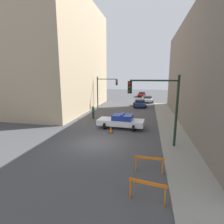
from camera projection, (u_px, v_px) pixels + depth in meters
name	position (u px, v px, depth m)	size (l,w,h in m)	color
ground_plane	(97.00, 143.00, 13.87)	(120.00, 120.00, 0.00)	#424244
sidewalk_right	(179.00, 149.00, 12.61)	(2.40, 44.00, 0.12)	gray
building_corner_left	(50.00, 57.00, 28.09)	(14.00, 20.00, 16.45)	tan
traffic_light_near	(160.00, 100.00, 12.62)	(3.64, 0.35, 5.20)	black
traffic_light_far	(104.00, 88.00, 28.43)	(3.44, 0.35, 5.20)	black
police_car	(121.00, 121.00, 17.86)	(4.81, 2.56, 1.52)	white
parked_car_near	(140.00, 103.00, 30.47)	(2.51, 4.44, 1.31)	navy
parked_car_mid	(147.00, 99.00, 36.05)	(2.56, 4.46, 1.31)	silver
parked_car_far	(142.00, 94.00, 45.60)	(2.45, 4.40, 1.31)	maroon
pedestrian_crossing	(93.00, 112.00, 21.91)	(0.50, 0.50, 1.66)	#382D23
barrier_front	(147.00, 188.00, 7.33)	(1.59, 0.39, 0.90)	orange
barrier_mid	(149.00, 162.00, 9.57)	(1.60, 0.19, 0.90)	orange
traffic_cone	(111.00, 130.00, 16.39)	(0.36, 0.36, 0.66)	black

